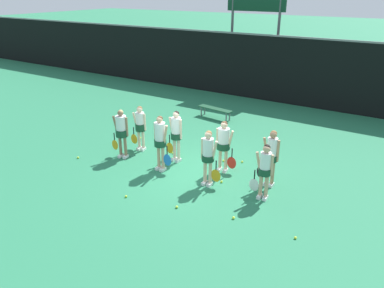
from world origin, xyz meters
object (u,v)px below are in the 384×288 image
player_4 (140,125)px  player_7 (271,154)px  tennis_ball_3 (262,168)px  player_5 (176,132)px  player_0 (121,130)px  player_6 (224,142)px  tennis_ball_7 (234,218)px  tennis_ball_9 (78,158)px  player_2 (208,154)px  tennis_ball_5 (295,238)px  tennis_ball_8 (222,182)px  player_3 (265,168)px  tennis_ball_2 (177,207)px  player_1 (160,139)px  tennis_ball_10 (223,161)px  tennis_ball_1 (126,196)px  bench_courtside (215,110)px  scoreboard (256,5)px  tennis_ball_6 (173,153)px  tennis_ball_4 (140,138)px  tennis_ball_0 (242,162)px

player_4 → player_7: size_ratio=0.94×
tennis_ball_3 → player_5: bearing=-160.5°
player_0 → player_6: player_0 is taller
tennis_ball_7 → tennis_ball_9: 6.10m
player_2 → tennis_ball_9: 4.81m
player_0 → tennis_ball_5: (6.44, -1.30, -0.97)m
player_0 → player_4: 0.84m
player_7 → tennis_ball_8: 1.69m
player_5 → player_3: bearing=-7.8°
player_4 → player_6: bearing=-8.4°
player_2 → tennis_ball_2: size_ratio=24.16×
player_1 → tennis_ball_9: size_ratio=25.30×
tennis_ball_2 → tennis_ball_10: (-0.29, 3.19, -0.00)m
player_3 → tennis_ball_2: (-1.72, -1.69, -0.90)m
tennis_ball_8 → tennis_ball_1: bearing=-130.4°
bench_courtside → player_0: 5.36m
scoreboard → player_4: bearing=-90.0°
tennis_ball_8 → player_7: bearing=26.1°
player_6 → tennis_ball_8: 1.24m
player_7 → tennis_ball_6: bearing=174.4°
player_5 → player_1: bearing=-87.7°
tennis_ball_8 → tennis_ball_10: size_ratio=1.06×
tennis_ball_1 → tennis_ball_2: tennis_ball_2 is taller
player_2 → tennis_ball_7: (1.44, -1.19, -0.97)m
tennis_ball_2 → tennis_ball_10: size_ratio=1.08×
tennis_ball_1 → tennis_ball_3: 4.44m
tennis_ball_5 → player_5: bearing=156.8°
player_0 → tennis_ball_2: (3.37, -1.68, -0.97)m
player_6 → tennis_ball_4: (-3.97, 0.72, -0.95)m
player_7 → tennis_ball_3: player_7 is taller
tennis_ball_9 → player_0: bearing=37.0°
player_7 → tennis_ball_6: size_ratio=26.71×
bench_courtside → tennis_ball_4: 3.89m
player_3 → player_7: 0.80m
player_7 → tennis_ball_5: bearing=-55.1°
player_7 → tennis_ball_4: (-5.55, 0.83, -0.97)m
tennis_ball_3 → tennis_ball_4: tennis_ball_4 is taller
bench_courtside → tennis_ball_9: size_ratio=23.78×
bench_courtside → player_0: (-0.67, -5.29, 0.61)m
tennis_ball_6 → tennis_ball_3: bearing=10.1°
player_5 → player_4: bearing=-179.3°
tennis_ball_4 → tennis_ball_7: bearing=-28.4°
tennis_ball_7 → tennis_ball_8: 1.90m
player_5 → bench_courtside: bearing=107.2°
tennis_ball_0 → tennis_ball_8: bearing=-87.5°
tennis_ball_9 → player_1: bearing=16.0°
tennis_ball_0 → tennis_ball_2: size_ratio=0.93×
tennis_ball_2 → player_2: bearing=87.9°
tennis_ball_1 → tennis_ball_7: size_ratio=0.95×
tennis_ball_2 → player_5: bearing=124.5°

